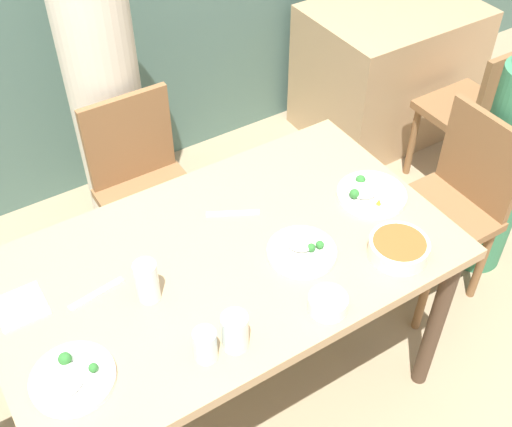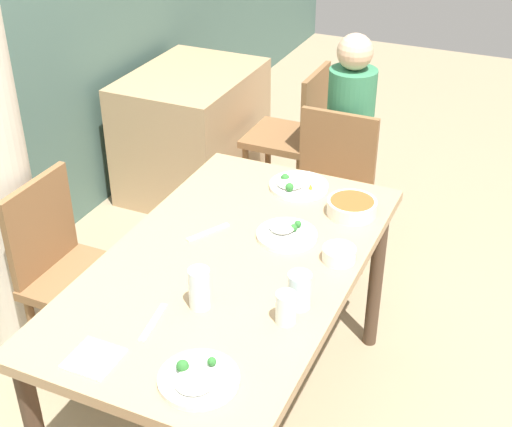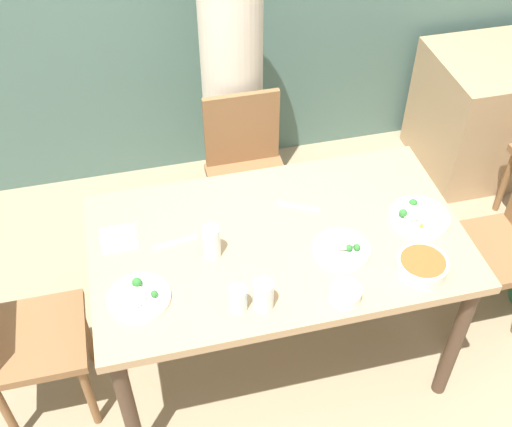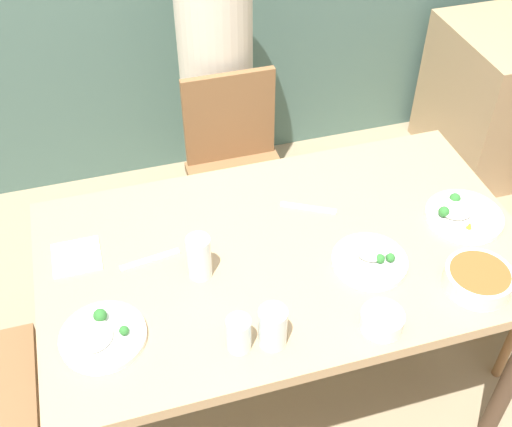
{
  "view_description": "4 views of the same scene",
  "coord_description": "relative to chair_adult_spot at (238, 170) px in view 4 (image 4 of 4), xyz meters",
  "views": [
    {
      "loc": [
        -0.64,
        -1.22,
        2.27
      ],
      "look_at": [
        0.11,
        -0.01,
        0.92
      ],
      "focal_mm": 45.0,
      "sensor_mm": 36.0,
      "label": 1
    },
    {
      "loc": [
        -1.81,
        -0.91,
        2.18
      ],
      "look_at": [
        0.03,
        -0.08,
        0.97
      ],
      "focal_mm": 50.0,
      "sensor_mm": 36.0,
      "label": 2
    },
    {
      "loc": [
        -0.49,
        -1.66,
        2.58
      ],
      "look_at": [
        -0.09,
        -0.01,
        0.94
      ],
      "focal_mm": 45.0,
      "sensor_mm": 36.0,
      "label": 3
    },
    {
      "loc": [
        -0.46,
        -1.25,
        2.16
      ],
      "look_at": [
        -0.09,
        0.03,
        0.92
      ],
      "focal_mm": 45.0,
      "sensor_mm": 36.0,
      "label": 4
    }
  ],
  "objects": [
    {
      "name": "ground_plane",
      "position": [
        -0.05,
        -0.76,
        -0.48
      ],
      "size": [
        10.0,
        10.0,
        0.0
      ],
      "primitive_type": "plane",
      "color": "#998466"
    },
    {
      "name": "dining_table",
      "position": [
        -0.05,
        -0.76,
        0.21
      ],
      "size": [
        1.46,
        0.85,
        0.77
      ],
      "color": "tan",
      "rests_on": "ground_plane"
    },
    {
      "name": "chair_adult_spot",
      "position": [
        0.0,
        0.0,
        0.0
      ],
      "size": [
        0.4,
        0.4,
        0.86
      ],
      "color": "brown",
      "rests_on": "ground_plane"
    },
    {
      "name": "person_adult",
      "position": [
        0.0,
        0.33,
        0.33
      ],
      "size": [
        0.31,
        0.31,
        1.72
      ],
      "color": "beige",
      "rests_on": "ground_plane"
    },
    {
      "name": "bowl_curry",
      "position": [
        0.42,
        -1.04,
        0.33
      ],
      "size": [
        0.19,
        0.19,
        0.06
      ],
      "color": "silver",
      "rests_on": "dining_table"
    },
    {
      "name": "plate_rice_adult",
      "position": [
        0.17,
        -0.88,
        0.31
      ],
      "size": [
        0.22,
        0.22,
        0.05
      ],
      "color": "white",
      "rests_on": "dining_table"
    },
    {
      "name": "plate_rice_child",
      "position": [
        0.52,
        -0.78,
        0.31
      ],
      "size": [
        0.24,
        0.24,
        0.05
      ],
      "color": "white",
      "rests_on": "dining_table"
    },
    {
      "name": "plate_noodles",
      "position": [
        -0.61,
        -0.93,
        0.31
      ],
      "size": [
        0.23,
        0.23,
        0.05
      ],
      "color": "white",
      "rests_on": "dining_table"
    },
    {
      "name": "bowl_rice_small",
      "position": [
        0.1,
        -1.1,
        0.32
      ],
      "size": [
        0.12,
        0.12,
        0.05
      ],
      "color": "white",
      "rests_on": "dining_table"
    },
    {
      "name": "glass_water_tall",
      "position": [
        -0.19,
        -1.06,
        0.36
      ],
      "size": [
        0.07,
        0.07,
        0.12
      ],
      "color": "silver",
      "rests_on": "dining_table"
    },
    {
      "name": "glass_water_short",
      "position": [
        -0.32,
        -0.78,
        0.36
      ],
      "size": [
        0.07,
        0.07,
        0.14
      ],
      "color": "silver",
      "rests_on": "dining_table"
    },
    {
      "name": "glass_water_center",
      "position": [
        -0.27,
        -1.05,
        0.35
      ],
      "size": [
        0.06,
        0.06,
        0.11
      ],
      "color": "silver",
      "rests_on": "dining_table"
    },
    {
      "name": "napkin_folded",
      "position": [
        -0.65,
        -0.62,
        0.3
      ],
      "size": [
        0.14,
        0.14,
        0.01
      ],
      "color": "white",
      "rests_on": "dining_table"
    },
    {
      "name": "fork_steel",
      "position": [
        0.08,
        -0.61,
        0.3
      ],
      "size": [
        0.17,
        0.1,
        0.01
      ],
      "color": "silver",
      "rests_on": "dining_table"
    },
    {
      "name": "spoon_steel",
      "position": [
        -0.45,
        -0.69,
        0.3
      ],
      "size": [
        0.18,
        0.05,
        0.01
      ],
      "color": "silver",
      "rests_on": "dining_table"
    }
  ]
}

